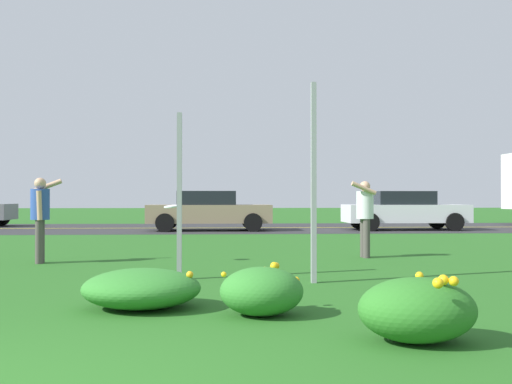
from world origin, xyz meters
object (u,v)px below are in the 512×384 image
sign_post_by_roadside (314,182)px  person_catcher_white_shirt (365,212)px  car_tan_center_right (209,210)px  person_thrower_blue_shirt (40,212)px  car_white_rightmost (404,210)px  frisbee_white (171,207)px  sign_post_near_path (179,196)px

sign_post_by_roadside → person_catcher_white_shirt: sign_post_by_roadside is taller
sign_post_by_roadside → car_tan_center_right: 14.11m
person_thrower_blue_shirt → person_catcher_white_shirt: 6.24m
person_thrower_blue_shirt → car_white_rightmost: bearing=47.3°
car_tan_center_right → frisbee_white: bearing=-92.9°
sign_post_by_roadside → car_white_rightmost: bearing=68.0°
person_thrower_blue_shirt → car_white_rightmost: 15.11m
person_catcher_white_shirt → car_tan_center_right: size_ratio=0.34×
frisbee_white → car_tan_center_right: (0.56, 11.08, -0.30)m
sign_post_by_roadside → person_catcher_white_shirt: 3.94m
sign_post_near_path → sign_post_by_roadside: 1.98m
person_thrower_blue_shirt → frisbee_white: 2.38m
sign_post_near_path → sign_post_by_roadside: bearing=-14.1°
frisbee_white → car_tan_center_right: 11.10m
person_catcher_white_shirt → car_tan_center_right: (-3.27, 10.43, -0.18)m
sign_post_near_path → car_white_rightmost: 15.49m
sign_post_near_path → person_thrower_blue_shirt: sign_post_near_path is taller
sign_post_near_path → person_catcher_white_shirt: size_ratio=1.60×
frisbee_white → car_white_rightmost: size_ratio=0.06×
frisbee_white → sign_post_by_roadside: bearing=-52.7°
sign_post_near_path → person_thrower_blue_shirt: 3.62m
sign_post_by_roadside → sign_post_near_path: bearing=165.9°
person_catcher_white_shirt → person_thrower_blue_shirt: bearing=-173.8°
car_tan_center_right → car_white_rightmost: same height
frisbee_white → car_white_rightmost: bearing=54.6°
sign_post_near_path → car_white_rightmost: sign_post_near_path is taller
sign_post_near_path → car_white_rightmost: (7.56, 13.51, -0.49)m
person_catcher_white_shirt → sign_post_by_roadside: bearing=-114.2°
car_tan_center_right → car_white_rightmost: size_ratio=1.00×
frisbee_white → person_thrower_blue_shirt: bearing=-179.5°
car_white_rightmost → person_thrower_blue_shirt: bearing=-132.7°
person_catcher_white_shirt → car_white_rightmost: size_ratio=0.34×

